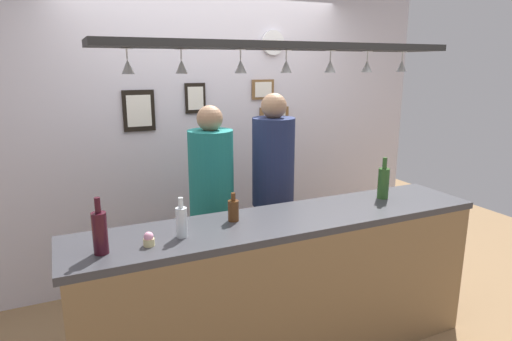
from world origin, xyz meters
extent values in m
plane|color=olive|center=(0.00, 0.00, 0.00)|extent=(8.00, 8.00, 0.00)
cube|color=silver|center=(0.00, 1.10, 1.30)|extent=(4.40, 0.06, 2.60)
cube|color=#38383D|center=(0.00, -0.35, 0.97)|extent=(2.70, 0.55, 0.04)
cube|color=olive|center=(0.00, -0.60, 0.47)|extent=(2.65, 0.04, 0.95)
cube|color=black|center=(0.00, -0.30, 2.04)|extent=(2.20, 0.36, 0.04)
cylinder|color=silver|center=(-0.89, -0.23, 2.02)|extent=(0.06, 0.06, 0.00)
cylinder|color=silver|center=(-0.89, -0.23, 1.99)|extent=(0.01, 0.01, 0.06)
cone|color=silver|center=(-0.89, -0.23, 1.92)|extent=(0.07, 0.07, 0.08)
cylinder|color=silver|center=(-0.60, -0.23, 2.02)|extent=(0.06, 0.06, 0.00)
cylinder|color=silver|center=(-0.60, -0.23, 1.99)|extent=(0.01, 0.01, 0.06)
cone|color=silver|center=(-0.60, -0.23, 1.92)|extent=(0.07, 0.07, 0.08)
cylinder|color=silver|center=(-0.29, -0.31, 2.02)|extent=(0.06, 0.06, 0.00)
cylinder|color=silver|center=(-0.29, -0.31, 1.99)|extent=(0.01, 0.01, 0.06)
cone|color=silver|center=(-0.29, -0.31, 1.92)|extent=(0.07, 0.07, 0.08)
cylinder|color=silver|center=(0.00, -0.33, 2.02)|extent=(0.06, 0.06, 0.00)
cylinder|color=silver|center=(0.00, -0.33, 1.99)|extent=(0.01, 0.01, 0.06)
cone|color=silver|center=(0.00, -0.33, 1.92)|extent=(0.07, 0.07, 0.08)
cylinder|color=silver|center=(0.30, -0.34, 2.02)|extent=(0.06, 0.06, 0.00)
cylinder|color=silver|center=(0.30, -0.34, 1.99)|extent=(0.01, 0.01, 0.06)
cone|color=silver|center=(0.30, -0.34, 1.92)|extent=(0.07, 0.07, 0.08)
cylinder|color=silver|center=(0.58, -0.34, 2.02)|extent=(0.06, 0.06, 0.00)
cylinder|color=silver|center=(0.58, -0.34, 1.99)|extent=(0.01, 0.01, 0.06)
cone|color=silver|center=(0.58, -0.34, 1.92)|extent=(0.07, 0.07, 0.08)
cylinder|color=silver|center=(0.90, -0.30, 2.02)|extent=(0.06, 0.06, 0.00)
cylinder|color=silver|center=(0.90, -0.30, 1.99)|extent=(0.01, 0.01, 0.06)
cone|color=silver|center=(0.90, -0.30, 1.92)|extent=(0.07, 0.07, 0.08)
cube|color=#2D334C|center=(-0.23, 0.41, 0.39)|extent=(0.17, 0.18, 0.78)
cylinder|color=#1E7A75|center=(-0.23, 0.41, 1.12)|extent=(0.34, 0.34, 0.68)
sphere|color=#9E7556|center=(-0.23, 0.41, 1.55)|extent=(0.19, 0.19, 0.19)
cube|color=#2D334C|center=(0.29, 0.41, 0.41)|extent=(0.17, 0.18, 0.82)
cylinder|color=navy|center=(0.29, 0.41, 1.17)|extent=(0.34, 0.34, 0.71)
sphere|color=#9E7556|center=(0.29, 0.41, 1.62)|extent=(0.20, 0.20, 0.20)
cylinder|color=#512D14|center=(-0.32, -0.27, 1.06)|extent=(0.07, 0.07, 0.13)
cylinder|color=#512D14|center=(-0.32, -0.27, 1.15)|extent=(0.03, 0.03, 0.05)
cylinder|color=#380F19|center=(-1.12, -0.43, 1.10)|extent=(0.08, 0.08, 0.22)
cylinder|color=#380F19|center=(-1.12, -0.43, 1.25)|extent=(0.03, 0.03, 0.08)
cylinder|color=silver|center=(-0.68, -0.39, 1.08)|extent=(0.06, 0.06, 0.17)
cylinder|color=silver|center=(-0.68, -0.39, 1.19)|extent=(0.03, 0.03, 0.06)
cylinder|color=#2D5623|center=(0.84, -0.28, 1.10)|extent=(0.08, 0.08, 0.22)
cylinder|color=#2D5623|center=(0.84, -0.28, 1.25)|extent=(0.03, 0.03, 0.08)
cylinder|color=beige|center=(-0.88, -0.43, 1.01)|extent=(0.06, 0.06, 0.04)
sphere|color=pink|center=(-0.88, -0.43, 1.04)|extent=(0.05, 0.05, 0.05)
cube|color=black|center=(-0.14, 1.06, 1.65)|extent=(0.18, 0.02, 0.26)
cube|color=white|center=(-0.14, 1.05, 1.65)|extent=(0.14, 0.01, 0.20)
cube|color=brown|center=(0.63, 1.06, 1.45)|extent=(0.30, 0.02, 0.18)
cube|color=white|center=(0.63, 1.05, 1.45)|extent=(0.23, 0.01, 0.14)
cube|color=brown|center=(0.51, 1.06, 1.71)|extent=(0.22, 0.02, 0.18)
cube|color=white|center=(0.51, 1.05, 1.71)|extent=(0.17, 0.01, 0.14)
cube|color=black|center=(-0.63, 1.06, 1.56)|extent=(0.26, 0.02, 0.34)
cube|color=white|center=(-0.63, 1.05, 1.56)|extent=(0.20, 0.01, 0.26)
cylinder|color=white|center=(0.61, 1.05, 2.13)|extent=(0.22, 0.03, 0.22)
camera|label=1|loc=(-1.26, -2.66, 1.94)|focal=30.74mm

